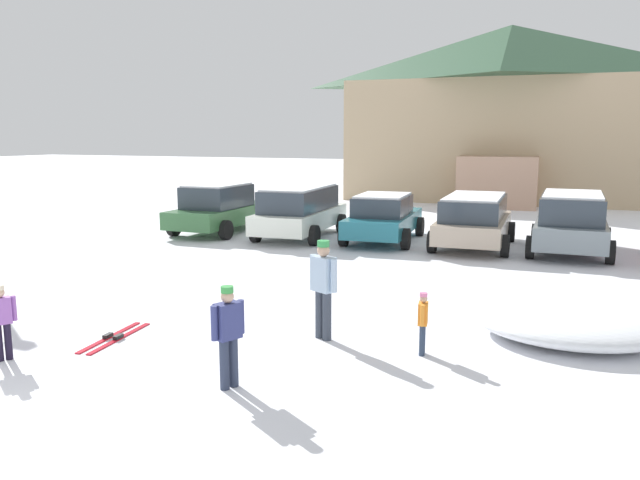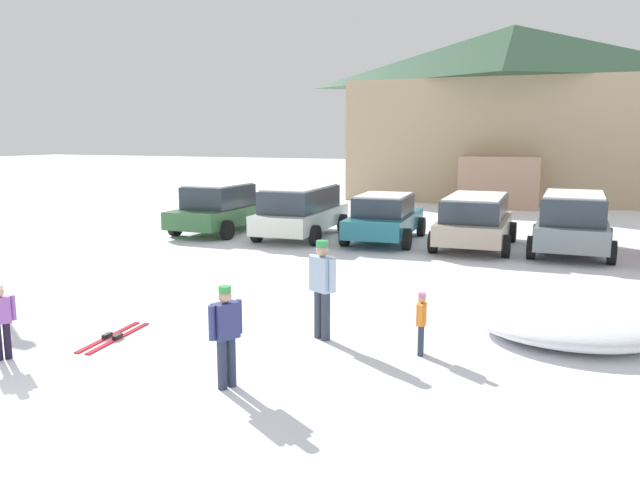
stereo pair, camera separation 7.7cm
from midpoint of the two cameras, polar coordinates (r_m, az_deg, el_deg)
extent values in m
cube|color=tan|center=(35.94, 16.95, 8.66)|extent=(16.10, 10.19, 6.12)
pyramid|color=#2D5036|center=(36.19, 17.32, 15.91)|extent=(16.72, 10.82, 3.03)
cube|color=tan|center=(30.38, 16.14, 5.10)|extent=(3.68, 1.96, 2.40)
cube|color=#36693B|center=(22.18, -8.80, 2.32)|extent=(1.93, 4.58, 0.58)
cube|color=#2D3842|center=(21.92, -9.15, 3.96)|extent=(1.68, 2.39, 0.74)
cube|color=white|center=(21.88, -9.18, 5.00)|extent=(1.56, 2.27, 0.06)
cylinder|color=black|center=(23.94, -9.12, 2.13)|extent=(0.23, 0.64, 0.64)
cylinder|color=black|center=(22.96, -4.82, 1.91)|extent=(0.23, 0.64, 0.64)
cylinder|color=black|center=(21.59, -13.00, 1.21)|extent=(0.23, 0.64, 0.64)
cylinder|color=black|center=(20.51, -8.38, 0.92)|extent=(0.23, 0.64, 0.64)
cube|color=white|center=(20.81, -1.57, 1.99)|extent=(2.12, 4.76, 0.61)
cube|color=#2D3842|center=(20.65, -1.67, 3.77)|extent=(1.83, 3.63, 0.71)
cube|color=white|center=(20.61, -1.67, 4.83)|extent=(1.71, 3.45, 0.06)
cylinder|color=black|center=(22.53, -2.61, 1.78)|extent=(0.26, 0.65, 0.64)
cylinder|color=black|center=(21.89, 2.18, 1.56)|extent=(0.26, 0.65, 0.64)
cylinder|color=black|center=(19.91, -5.68, 0.72)|extent=(0.26, 0.65, 0.64)
cylinder|color=black|center=(19.18, -0.34, 0.42)|extent=(0.26, 0.65, 0.64)
cube|color=#216D7E|center=(20.12, 6.07, 1.60)|extent=(2.12, 4.47, 0.55)
cube|color=#2D3842|center=(19.84, 5.97, 3.15)|extent=(1.74, 2.37, 0.59)
cube|color=white|center=(19.81, 5.98, 4.09)|extent=(1.62, 2.25, 0.06)
cylinder|color=black|center=(21.67, 4.34, 1.45)|extent=(0.27, 0.66, 0.64)
cylinder|color=black|center=(21.30, 9.34, 1.21)|extent=(0.27, 0.66, 0.64)
cylinder|color=black|center=(19.10, 2.39, 0.38)|extent=(0.27, 0.66, 0.64)
cylinder|color=black|center=(18.68, 8.05, 0.08)|extent=(0.27, 0.66, 0.64)
cube|color=#B6A38D|center=(19.48, 14.11, 1.14)|extent=(2.07, 4.52, 0.58)
cube|color=#2D3842|center=(19.32, 14.15, 2.87)|extent=(1.80, 3.44, 0.63)
cube|color=white|center=(19.28, 14.19, 3.88)|extent=(1.68, 3.27, 0.06)
cylinder|color=black|center=(21.01, 11.76, 1.02)|extent=(0.25, 0.65, 0.64)
cylinder|color=black|center=(20.80, 17.29, 0.71)|extent=(0.25, 0.65, 0.64)
cylinder|color=black|center=(18.32, 10.42, -0.17)|extent=(0.25, 0.65, 0.64)
cylinder|color=black|center=(18.09, 16.76, -0.54)|extent=(0.25, 0.65, 0.64)
cube|color=gray|center=(19.28, 22.15, 0.72)|extent=(1.91, 4.09, 0.64)
cube|color=#2D3842|center=(19.12, 22.27, 2.71)|extent=(1.68, 3.11, 0.73)
cube|color=white|center=(19.08, 22.35, 3.88)|extent=(1.57, 2.95, 0.06)
cylinder|color=black|center=(20.60, 19.31, 0.52)|extent=(0.23, 0.64, 0.64)
cylinder|color=black|center=(20.60, 24.92, 0.16)|extent=(0.23, 0.64, 0.64)
cylinder|color=black|center=(18.11, 18.87, -0.64)|extent=(0.23, 0.64, 0.64)
cylinder|color=black|center=(18.12, 25.24, -1.04)|extent=(0.23, 0.64, 0.64)
cylinder|color=#2C344B|center=(8.65, -7.86, -10.95)|extent=(0.13, 0.13, 0.69)
cylinder|color=#2C344B|center=(8.57, -8.69, -11.18)|extent=(0.13, 0.13, 0.69)
cube|color=navy|center=(8.42, -8.37, -7.31)|extent=(0.32, 0.39, 0.49)
cylinder|color=navy|center=(8.54, -7.19, -6.95)|extent=(0.09, 0.09, 0.46)
cylinder|color=navy|center=(8.30, -9.59, -7.50)|extent=(0.09, 0.09, 0.46)
sphere|color=tan|center=(8.33, -8.43, -5.11)|extent=(0.18, 0.18, 0.18)
cylinder|color=green|center=(8.31, -8.44, -4.48)|extent=(0.17, 0.17, 0.08)
cylinder|color=black|center=(10.68, -26.49, -8.23)|extent=(0.10, 0.10, 0.57)
cube|color=#9056AB|center=(10.54, -27.02, -5.74)|extent=(0.29, 0.33, 0.40)
cylinder|color=#9056AB|center=(10.56, -26.07, -5.58)|extent=(0.08, 0.08, 0.38)
cylinder|color=#2B3950|center=(9.84, 9.40, -9.07)|extent=(0.09, 0.09, 0.49)
cylinder|color=#2B3950|center=(9.94, 9.45, -8.88)|extent=(0.09, 0.09, 0.49)
cube|color=orange|center=(9.77, 9.49, -6.66)|extent=(0.18, 0.26, 0.34)
cylinder|color=orange|center=(9.62, 9.43, -6.86)|extent=(0.07, 0.07, 0.33)
cylinder|color=orange|center=(9.91, 9.55, -6.37)|extent=(0.07, 0.07, 0.33)
sphere|color=tan|center=(9.71, 9.53, -5.33)|extent=(0.12, 0.12, 0.12)
cylinder|color=pink|center=(9.69, 9.54, -4.95)|extent=(0.12, 0.12, 0.06)
cylinder|color=#353C49|center=(10.39, 0.74, -6.97)|extent=(0.15, 0.15, 0.82)
cylinder|color=#353C49|center=(10.51, 0.08, -6.76)|extent=(0.15, 0.15, 0.82)
cube|color=#A6C0DA|center=(10.27, 0.41, -3.12)|extent=(0.46, 0.39, 0.58)
cylinder|color=#A6C0DA|center=(10.09, 1.37, -3.28)|extent=(0.11, 0.11, 0.55)
cylinder|color=#A6C0DA|center=(10.46, -0.51, -2.81)|extent=(0.11, 0.11, 0.55)
sphere|color=tan|center=(10.19, 0.41, -0.95)|extent=(0.21, 0.21, 0.21)
cylinder|color=green|center=(10.17, 0.42, -0.33)|extent=(0.20, 0.20, 0.10)
cube|color=red|center=(11.21, -18.54, -8.37)|extent=(0.27, 1.70, 0.02)
cube|color=black|center=(11.16, -18.70, -8.25)|extent=(0.10, 0.21, 0.06)
cube|color=red|center=(11.10, -17.69, -8.51)|extent=(0.27, 1.70, 0.02)
cube|color=black|center=(11.04, -17.84, -8.38)|extent=(0.10, 0.21, 0.06)
ellipsoid|color=white|center=(11.28, 21.91, -7.17)|extent=(3.05, 2.44, 0.50)
camera|label=1|loc=(0.04, -89.84, 0.03)|focal=35.00mm
camera|label=2|loc=(0.04, 90.16, -0.03)|focal=35.00mm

